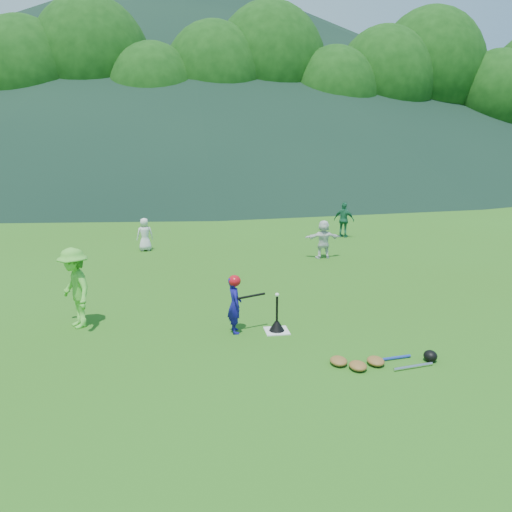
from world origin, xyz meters
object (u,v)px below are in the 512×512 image
at_px(fielder_a, 145,234).
at_px(fielder_d, 323,239).
at_px(fielder_c, 344,220).
at_px(batter_child, 235,305).
at_px(adult_coach, 75,288).
at_px(equipment_pile, 376,361).
at_px(home_plate, 277,331).
at_px(batting_tee, 277,325).

height_order(fielder_a, fielder_d, fielder_d).
bearing_deg(fielder_c, fielder_d, 97.74).
bearing_deg(batter_child, adult_coach, 70.50).
bearing_deg(fielder_d, fielder_c, -117.41).
xyz_separation_m(fielder_d, equipment_pile, (-1.27, -7.30, -0.53)).
bearing_deg(batter_child, fielder_d, -36.57).
distance_m(batter_child, fielder_d, 6.48).
relative_size(fielder_c, fielder_d, 1.10).
distance_m(home_plate, equipment_pile, 2.14).
distance_m(home_plate, adult_coach, 4.00).
relative_size(fielder_a, fielder_c, 0.83).
height_order(home_plate, fielder_c, fielder_c).
height_order(adult_coach, batting_tee, adult_coach).
bearing_deg(fielder_d, home_plate, 67.09).
bearing_deg(batting_tee, fielder_d, 65.23).
bearing_deg(adult_coach, batting_tee, 47.66).
height_order(home_plate, batter_child, batter_child).
bearing_deg(fielder_d, equipment_pile, 81.96).
distance_m(fielder_d, equipment_pile, 7.43).
relative_size(home_plate, fielder_a, 0.42).
relative_size(fielder_d, batting_tee, 1.74).
bearing_deg(equipment_pile, batting_tee, 128.10).
relative_size(adult_coach, fielder_d, 1.34).
bearing_deg(fielder_c, batting_tee, 100.63).
bearing_deg(fielder_d, fielder_a, -17.49).
distance_m(batter_child, fielder_c, 9.95).
distance_m(fielder_c, equipment_pile, 10.77).
bearing_deg(fielder_a, batter_child, 94.97).
bearing_deg(batting_tee, equipment_pile, -51.90).
xyz_separation_m(batter_child, fielder_d, (3.39, 5.53, 0.04)).
height_order(fielder_d, batting_tee, fielder_d).
bearing_deg(home_plate, batting_tee, 0.00).
relative_size(home_plate, fielder_d, 0.38).
bearing_deg(fielder_d, adult_coach, 38.37).
xyz_separation_m(adult_coach, fielder_a, (0.95, 6.66, -0.25)).
xyz_separation_m(home_plate, batting_tee, (0.00, 0.00, 0.12)).
bearing_deg(batter_child, equipment_pile, -135.06).
distance_m(adult_coach, fielder_a, 6.74).
height_order(home_plate, equipment_pile, equipment_pile).
relative_size(adult_coach, fielder_a, 1.47).
bearing_deg(fielder_a, fielder_c, 178.27).
xyz_separation_m(adult_coach, batting_tee, (3.82, -0.87, -0.66)).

